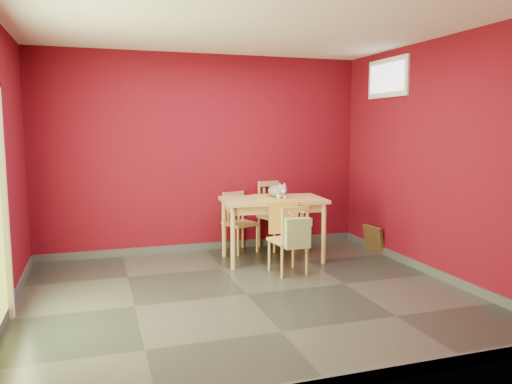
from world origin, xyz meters
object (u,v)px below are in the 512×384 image
object	(u,v)px
chair_far_left	(239,221)
chair_near	(290,239)
dining_table	(273,206)
cat	(277,189)
picture_frame	(374,239)
tote_bag	(298,233)
chair_far_right	(276,214)

from	to	relation	value
chair_far_left	chair_near	size ratio (longest dim) A/B	1.01
chair_near	dining_table	bearing A→B (deg)	88.11
chair_far_left	cat	size ratio (longest dim) A/B	1.88
chair_near	picture_frame	world-z (taller)	chair_near
dining_table	chair_far_left	xyz separation A→B (m)	(-0.29, 0.59, -0.29)
chair_far_left	tote_bag	distance (m)	1.46
chair_near	picture_frame	distance (m)	1.62
tote_bag	chair_far_left	bearing A→B (deg)	101.14
dining_table	tote_bag	bearing A→B (deg)	-90.40
chair_far_left	chair_far_right	size ratio (longest dim) A/B	0.87
chair_far_right	chair_near	bearing A→B (deg)	-103.20
dining_table	picture_frame	world-z (taller)	dining_table
dining_table	tote_bag	size ratio (longest dim) A/B	3.25
dining_table	chair_far_right	size ratio (longest dim) A/B	1.42
chair_far_right	chair_near	size ratio (longest dim) A/B	1.16
cat	dining_table	bearing A→B (deg)	-142.48
chair_near	tote_bag	xyz separation A→B (m)	(0.02, -0.20, 0.11)
chair_near	cat	world-z (taller)	cat
tote_bag	cat	xyz separation A→B (m)	(0.09, 0.91, 0.40)
chair_near	cat	distance (m)	0.87
chair_far_right	tote_bag	size ratio (longest dim) A/B	2.29
chair_far_right	cat	world-z (taller)	cat
chair_far_left	tote_bag	bearing A→B (deg)	-78.86
dining_table	picture_frame	size ratio (longest dim) A/B	3.58
dining_table	cat	xyz separation A→B (m)	(0.08, 0.06, 0.21)
chair_far_left	picture_frame	distance (m)	1.88
chair_far_right	cat	distance (m)	0.75
chair_far_right	picture_frame	xyz separation A→B (m)	(1.19, -0.69, -0.30)
dining_table	picture_frame	xyz separation A→B (m)	(1.47, -0.04, -0.53)
dining_table	tote_bag	xyz separation A→B (m)	(-0.01, -0.84, -0.18)
dining_table	cat	world-z (taller)	cat
tote_bag	picture_frame	bearing A→B (deg)	28.41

